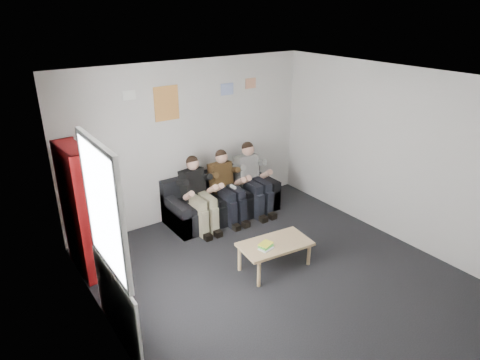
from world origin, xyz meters
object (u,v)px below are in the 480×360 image
(coffee_table, at_px, (275,246))
(person_right, at_px, (253,179))
(person_left, at_px, (199,195))
(sofa, at_px, (221,201))
(bookshelf, at_px, (82,211))
(person_middle, at_px, (227,187))

(coffee_table, distance_m, person_right, 1.84)
(coffee_table, height_order, person_right, person_right)
(person_left, relative_size, person_right, 0.97)
(coffee_table, bearing_deg, person_right, 63.33)
(sofa, relative_size, coffee_table, 1.98)
(bookshelf, height_order, person_right, bookshelf)
(bookshelf, height_order, coffee_table, bookshelf)
(person_right, bearing_deg, sofa, 162.25)
(coffee_table, distance_m, person_left, 1.68)
(person_right, bearing_deg, bookshelf, -176.02)
(coffee_table, xyz_separation_m, person_right, (0.82, 1.63, 0.27))
(person_left, bearing_deg, person_middle, -8.44)
(bookshelf, relative_size, coffee_table, 1.83)
(coffee_table, bearing_deg, sofa, 81.81)
(sofa, distance_m, person_middle, 0.38)
(bookshelf, xyz_separation_m, coffee_table, (2.18, -1.48, -0.57))
(person_left, distance_m, person_right, 1.11)
(sofa, distance_m, person_left, 0.68)
(bookshelf, bearing_deg, person_right, -1.44)
(bookshelf, relative_size, person_right, 1.45)
(person_right, bearing_deg, coffee_table, -115.51)
(bookshelf, bearing_deg, coffee_table, -38.40)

